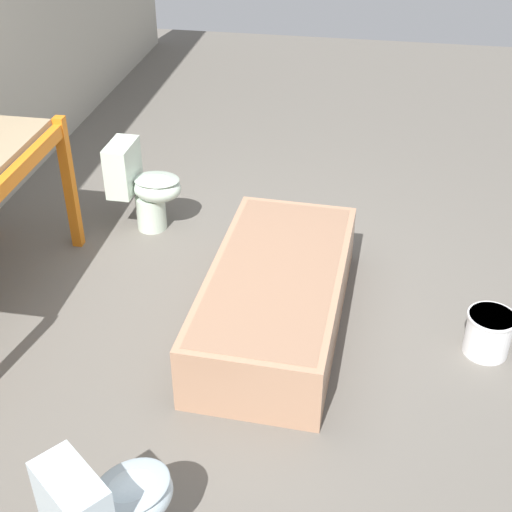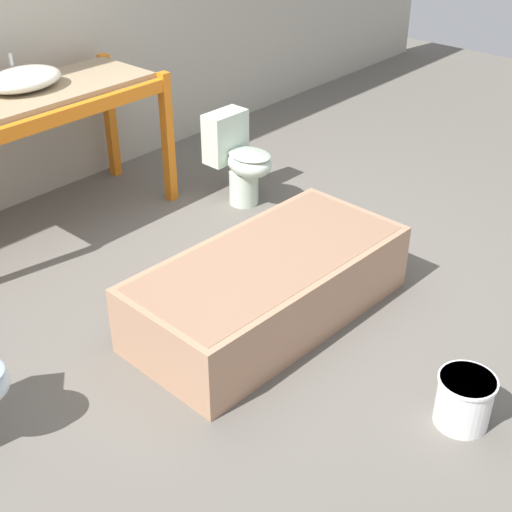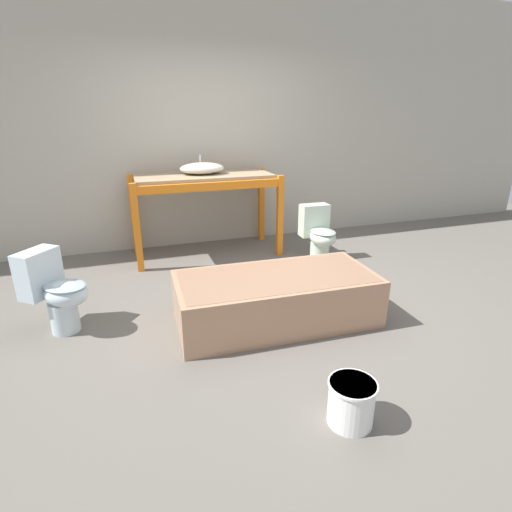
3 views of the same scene
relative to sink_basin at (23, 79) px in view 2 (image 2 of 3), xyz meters
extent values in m
plane|color=#666059|center=(0.18, -1.53, -1.05)|extent=(12.00, 12.00, 0.00)
cube|color=orange|center=(0.85, -0.41, -0.56)|extent=(0.07, 0.07, 0.98)
cube|color=orange|center=(0.85, 0.27, -0.56)|extent=(0.07, 0.07, 0.98)
cube|color=orange|center=(0.01, -0.41, -0.15)|extent=(1.68, 0.06, 0.09)
cube|color=orange|center=(0.01, 0.27, -0.15)|extent=(1.68, 0.06, 0.09)
cube|color=#998466|center=(0.01, -0.07, -0.09)|extent=(1.61, 0.60, 0.04)
ellipsoid|color=silver|center=(0.00, 0.00, 0.00)|extent=(0.53, 0.39, 0.14)
cylinder|color=silver|center=(0.00, 0.11, 0.11)|extent=(0.02, 0.02, 0.08)
cube|color=tan|center=(0.19, -1.95, -0.85)|extent=(1.69, 0.84, 0.41)
cube|color=#977056|center=(0.19, -1.95, -0.72)|extent=(1.60, 0.76, 0.16)
cylinder|color=silver|center=(1.17, -0.87, -0.92)|extent=(0.22, 0.22, 0.26)
ellipsoid|color=silver|center=(1.17, -0.93, -0.71)|extent=(0.29, 0.36, 0.20)
ellipsoid|color=#A3B3A3|center=(1.17, -0.93, -0.64)|extent=(0.28, 0.34, 0.03)
cube|color=silver|center=(1.17, -0.68, -0.57)|extent=(0.33, 0.18, 0.38)
cylinder|color=white|center=(0.15, -3.21, -0.92)|extent=(0.26, 0.26, 0.27)
cylinder|color=white|center=(0.15, -3.21, -0.79)|extent=(0.28, 0.28, 0.02)
camera|label=1|loc=(-3.22, -2.43, 1.75)|focal=50.00mm
camera|label=2|loc=(-2.39, -4.14, 1.43)|focal=50.00mm
camera|label=3|loc=(-0.96, -4.78, 0.64)|focal=28.00mm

